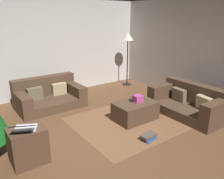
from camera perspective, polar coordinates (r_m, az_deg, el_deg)
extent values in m
plane|color=brown|center=(4.13, -1.44, -13.22)|extent=(6.40, 6.40, 0.00)
cube|color=#BCB7B2|center=(6.43, -17.75, 9.68)|extent=(6.40, 0.12, 2.60)
cube|color=#B5B0AB|center=(5.95, 24.57, 8.30)|extent=(0.12, 6.40, 2.60)
cube|color=#473323|center=(5.75, -15.23, -3.31)|extent=(1.57, 0.97, 0.22)
cube|color=#473323|center=(5.96, -16.78, 0.89)|extent=(1.57, 0.26, 0.48)
cube|color=#473323|center=(5.92, -9.49, 0.19)|extent=(0.25, 0.96, 0.26)
cube|color=#473323|center=(5.49, -21.84, -2.33)|extent=(0.25, 0.96, 0.26)
cube|color=tan|center=(5.91, -13.20, 0.13)|extent=(0.36, 0.15, 0.31)
cube|color=brown|center=(5.71, -18.93, -1.02)|extent=(0.37, 0.16, 0.31)
cube|color=#473323|center=(5.41, 18.25, -5.01)|extent=(0.91, 1.69, 0.21)
cube|color=#473323|center=(5.55, 20.62, -0.99)|extent=(0.27, 1.68, 0.46)
cube|color=#473323|center=(4.96, 25.09, -4.57)|extent=(0.89, 0.26, 0.33)
cube|color=#473323|center=(5.74, 12.90, -0.30)|extent=(0.89, 0.26, 0.33)
cube|color=tan|center=(5.24, 22.21, -3.20)|extent=(0.22, 0.38, 0.31)
cube|color=brown|center=(5.60, 16.58, -1.25)|extent=(0.18, 0.37, 0.31)
cube|color=#473323|center=(4.90, 5.88, -5.44)|extent=(0.90, 0.58, 0.40)
cube|color=#B23F8C|center=(4.86, 6.56, -2.27)|extent=(0.20, 0.19, 0.14)
cube|color=black|center=(4.89, 4.81, -2.82)|extent=(0.12, 0.17, 0.02)
cube|color=#4C3323|center=(3.74, -20.44, -13.10)|extent=(0.52, 0.44, 0.56)
cube|color=silver|center=(3.60, -20.95, -9.11)|extent=(0.38, 0.35, 0.02)
cube|color=black|center=(3.40, -21.70, -8.67)|extent=(0.37, 0.33, 0.12)
cube|color=#2D5193|center=(4.26, 9.24, -12.17)|extent=(0.28, 0.22, 0.04)
cube|color=#2D5193|center=(4.25, 9.05, -11.74)|extent=(0.26, 0.17, 0.03)
cube|color=#4C423D|center=(4.22, 9.23, -11.40)|extent=(0.31, 0.19, 0.04)
cylinder|color=black|center=(7.44, 3.78, 1.37)|extent=(0.28, 0.28, 0.02)
cylinder|color=black|center=(7.27, 3.90, 6.70)|extent=(0.04, 0.04, 1.43)
cone|color=beige|center=(7.15, 4.04, 13.28)|extent=(0.36, 0.36, 0.24)
cube|color=brown|center=(4.98, 5.80, -7.51)|extent=(2.60, 2.00, 0.01)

